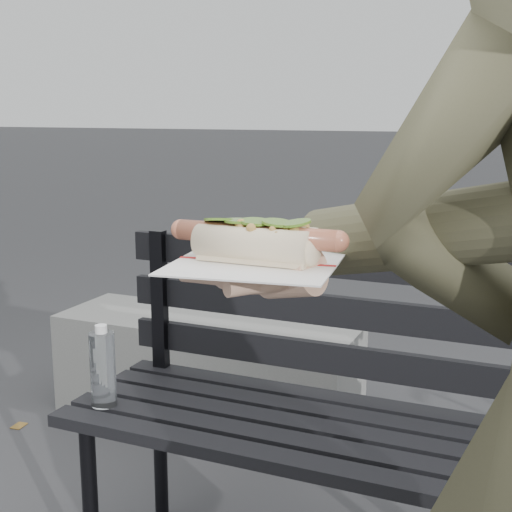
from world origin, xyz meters
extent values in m
cylinder|color=black|center=(-0.73, 0.58, 0.23)|extent=(0.04, 0.04, 0.45)
cylinder|color=black|center=(-0.73, 0.92, 0.23)|extent=(0.04, 0.04, 0.45)
cube|color=black|center=(-0.06, 0.57, 0.47)|extent=(1.50, 0.07, 0.03)
cube|color=black|center=(-0.06, 0.66, 0.47)|extent=(1.50, 0.07, 0.03)
cube|color=black|center=(-0.06, 0.75, 0.47)|extent=(1.50, 0.07, 0.03)
cube|color=black|center=(-0.06, 0.84, 0.47)|extent=(1.50, 0.07, 0.03)
cube|color=black|center=(-0.06, 0.93, 0.47)|extent=(1.50, 0.07, 0.03)
cube|color=black|center=(-0.73, 0.94, 0.67)|extent=(0.04, 0.03, 0.42)
cube|color=black|center=(-0.06, 0.96, 0.57)|extent=(1.50, 0.02, 0.08)
cube|color=black|center=(-0.06, 0.96, 0.70)|extent=(1.50, 0.02, 0.08)
cube|color=black|center=(-0.06, 0.96, 0.83)|extent=(1.50, 0.02, 0.08)
cylinder|color=white|center=(-0.72, 0.64, 0.57)|extent=(0.06, 0.06, 0.19)
cylinder|color=white|center=(-0.72, 0.64, 0.68)|extent=(0.03, 0.03, 0.02)
cube|color=slate|center=(-0.95, 1.63, 0.20)|extent=(1.20, 0.40, 0.40)
cylinder|color=#4A4931|center=(0.24, 0.07, 1.09)|extent=(0.51, 0.23, 0.19)
cylinder|color=#D8A384|center=(0.01, 0.00, 1.02)|extent=(0.09, 0.08, 0.07)
ellipsoid|color=#D8A384|center=(-0.03, -0.01, 1.02)|extent=(0.10, 0.11, 0.03)
cylinder|color=#D8A384|center=(-0.08, -0.04, 1.02)|extent=(0.05, 0.02, 0.02)
cylinder|color=#D8A384|center=(-0.08, -0.02, 1.02)|extent=(0.05, 0.02, 0.02)
cylinder|color=#D8A384|center=(-0.08, 0.00, 1.02)|extent=(0.05, 0.02, 0.02)
cylinder|color=#D8A384|center=(-0.08, 0.02, 1.02)|extent=(0.05, 0.02, 0.02)
cylinder|color=#D8A384|center=(-0.02, -0.06, 1.02)|extent=(0.04, 0.05, 0.02)
cube|color=white|center=(-0.03, -0.01, 1.03)|extent=(0.21, 0.21, 0.00)
cube|color=#B21E1E|center=(-0.03, -0.01, 1.04)|extent=(0.19, 0.03, 0.00)
cylinder|color=#BA6547|center=(-0.03, -0.01, 1.07)|extent=(0.20, 0.03, 0.02)
sphere|color=#BA6547|center=(-0.13, -0.01, 1.07)|extent=(0.03, 0.03, 0.02)
sphere|color=#BA6547|center=(0.07, -0.01, 1.07)|extent=(0.02, 0.03, 0.02)
sphere|color=#9E6B2D|center=(0.00, 0.00, 1.08)|extent=(0.01, 0.01, 0.01)
sphere|color=#9E6B2D|center=(0.01, -0.01, 1.08)|extent=(0.01, 0.01, 0.01)
sphere|color=#9E6B2D|center=(-0.02, -0.01, 1.08)|extent=(0.01, 0.01, 0.01)
sphere|color=#9E6B2D|center=(-0.06, -0.02, 1.07)|extent=(0.01, 0.01, 0.01)
sphere|color=#9E6B2D|center=(-0.09, 0.00, 1.08)|extent=(0.01, 0.01, 0.01)
sphere|color=#9E6B2D|center=(-0.06, 0.01, 1.07)|extent=(0.01, 0.01, 0.01)
sphere|color=#9E6B2D|center=(0.01, -0.02, 1.07)|extent=(0.01, 0.01, 0.01)
sphere|color=#9E6B2D|center=(-0.07, 0.00, 1.07)|extent=(0.01, 0.01, 0.01)
sphere|color=#9E6B2D|center=(0.02, 0.01, 1.07)|extent=(0.01, 0.01, 0.01)
sphere|color=#9E6B2D|center=(-0.03, 0.00, 1.07)|extent=(0.01, 0.01, 0.01)
sphere|color=#9E6B2D|center=(0.04, 0.00, 1.08)|extent=(0.01, 0.01, 0.01)
sphere|color=#9E6B2D|center=(0.02, 0.01, 1.08)|extent=(0.01, 0.01, 0.01)
sphere|color=#9E6B2D|center=(0.01, 0.00, 1.07)|extent=(0.01, 0.01, 0.01)
sphere|color=#9E6B2D|center=(-0.02, -0.02, 1.08)|extent=(0.01, 0.01, 0.01)
sphere|color=#9E6B2D|center=(-0.07, 0.01, 1.08)|extent=(0.01, 0.01, 0.01)
sphere|color=#9E6B2D|center=(-0.04, 0.01, 1.07)|extent=(0.01, 0.01, 0.01)
sphere|color=#9E6B2D|center=(0.00, -0.02, 1.08)|extent=(0.01, 0.01, 0.01)
sphere|color=#9E6B2D|center=(-0.02, 0.01, 1.08)|extent=(0.01, 0.01, 0.01)
sphere|color=#9E6B2D|center=(-0.03, -0.02, 1.07)|extent=(0.01, 0.01, 0.01)
sphere|color=#9E6B2D|center=(-0.01, -0.02, 1.07)|extent=(0.01, 0.01, 0.01)
sphere|color=#9E6B2D|center=(0.04, 0.00, 1.07)|extent=(0.01, 0.01, 0.01)
sphere|color=#9E6B2D|center=(0.03, 0.02, 1.08)|extent=(0.01, 0.01, 0.01)
sphere|color=#9E6B2D|center=(-0.04, -0.01, 1.08)|extent=(0.01, 0.01, 0.01)
sphere|color=#9E6B2D|center=(-0.09, -0.01, 1.07)|extent=(0.01, 0.01, 0.01)
sphere|color=#9E6B2D|center=(0.00, 0.00, 1.07)|extent=(0.01, 0.01, 0.01)
sphere|color=#9E6B2D|center=(0.02, -0.01, 1.08)|extent=(0.01, 0.01, 0.01)
cylinder|color=#538123|center=(-0.07, 0.00, 1.08)|extent=(0.04, 0.04, 0.01)
cylinder|color=#538123|center=(-0.05, 0.00, 1.08)|extent=(0.04, 0.04, 0.00)
cylinder|color=#538123|center=(-0.03, 0.00, 1.08)|extent=(0.04, 0.04, 0.01)
cylinder|color=#538123|center=(0.00, 0.00, 1.08)|extent=(0.04, 0.04, 0.01)
cylinder|color=#538123|center=(0.02, 0.00, 1.08)|extent=(0.04, 0.04, 0.01)
cube|color=brown|center=(-1.58, 1.25, 0.00)|extent=(0.05, 0.06, 0.00)
cube|color=brown|center=(-1.05, 2.33, 0.00)|extent=(0.04, 0.05, 0.00)
camera|label=1|loc=(0.30, -0.76, 1.21)|focal=50.00mm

